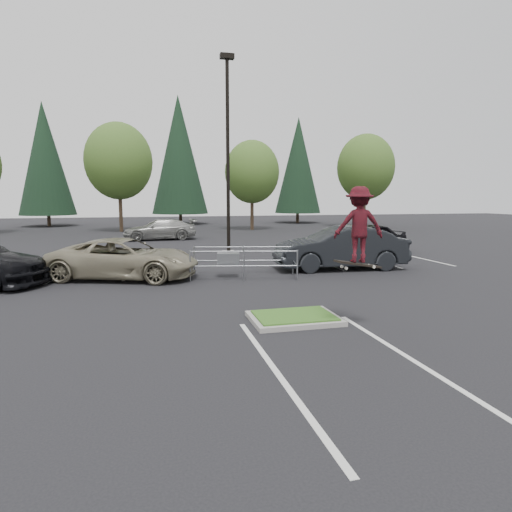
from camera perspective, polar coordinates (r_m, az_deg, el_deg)
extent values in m
plane|color=black|center=(10.98, 5.10, -8.59)|extent=(120.00, 120.00, 0.00)
cube|color=gray|center=(10.96, 5.10, -8.29)|extent=(2.20, 1.60, 0.12)
cube|color=#22581B|center=(10.94, 5.10, -7.91)|extent=(1.95, 1.35, 0.05)
cube|color=silver|center=(19.23, -16.84, -1.75)|extent=(0.12, 5.20, 0.01)
cube|color=silver|center=(19.56, -24.76, -1.98)|extent=(0.12, 5.20, 0.01)
cube|color=silver|center=(20.78, 8.77, -0.80)|extent=(0.12, 5.20, 0.01)
cube|color=silver|center=(21.96, 15.28, -0.53)|extent=(0.12, 5.20, 0.01)
cube|color=silver|center=(23.39, 21.07, -0.28)|extent=(0.12, 5.20, 0.01)
cube|color=silver|center=(7.90, 2.82, -15.28)|extent=(0.12, 6.00, 0.01)
cube|color=silver|center=(9.00, 19.96, -12.78)|extent=(0.12, 6.00, 0.01)
cube|color=gray|center=(22.50, -3.66, 0.31)|extent=(0.60, 0.60, 0.30)
cylinder|color=black|center=(22.38, -3.77, 12.71)|extent=(0.18, 0.18, 10.00)
cube|color=black|center=(23.34, -3.89, 25.03)|extent=(0.70, 0.35, 0.25)
cylinder|color=#38281C|center=(40.55, -17.59, 5.59)|extent=(0.32, 0.32, 3.50)
ellipsoid|color=#385720|center=(40.65, -17.85, 11.95)|extent=(5.89, 5.89, 6.77)
sphere|color=#385720|center=(40.27, -16.97, 10.98)|extent=(3.68, 3.68, 3.68)
sphere|color=#385720|center=(41.04, -18.49, 11.11)|extent=(4.05, 4.05, 4.05)
cylinder|color=#38281C|center=(40.89, -0.53, 5.65)|extent=(0.32, 0.32, 3.04)
ellipsoid|color=#385720|center=(40.92, -0.54, 11.14)|extent=(5.12, 5.12, 5.89)
sphere|color=#385720|center=(40.75, 0.40, 10.26)|extent=(3.20, 3.20, 3.20)
sphere|color=#385720|center=(41.18, -1.36, 10.45)|extent=(3.52, 3.52, 3.52)
cylinder|color=#38281C|center=(45.63, 14.22, 5.88)|extent=(0.32, 0.32, 3.42)
ellipsoid|color=#385720|center=(45.71, 14.41, 11.41)|extent=(5.76, 5.76, 6.62)
sphere|color=#385720|center=(45.69, 15.23, 10.48)|extent=(3.60, 3.60, 3.60)
sphere|color=#385720|center=(45.80, 13.58, 10.76)|extent=(3.96, 3.96, 3.96)
cylinder|color=#38281C|center=(51.11, -25.88, 4.28)|extent=(0.36, 0.36, 1.20)
cone|color=black|center=(51.20, -26.32, 11.55)|extent=(5.72, 5.72, 11.80)
cylinder|color=#38281C|center=(50.63, -10.02, 4.92)|extent=(0.36, 0.36, 1.20)
cone|color=black|center=(50.79, -10.22, 13.11)|extent=(6.38, 6.38, 13.30)
cylinder|color=#38281C|center=(52.50, 5.55, 5.10)|extent=(0.36, 0.36, 1.20)
cone|color=black|center=(52.57, 5.64, 11.92)|extent=(5.50, 5.50, 11.30)
cylinder|color=gray|center=(16.07, -8.79, -1.28)|extent=(0.06, 0.06, 1.15)
cylinder|color=gray|center=(17.45, -8.23, -0.55)|extent=(0.06, 0.06, 1.15)
cylinder|color=gray|center=(15.95, -1.64, -1.26)|extent=(0.06, 0.06, 1.15)
cylinder|color=gray|center=(17.33, -1.64, -0.52)|extent=(0.06, 0.06, 1.15)
cylinder|color=gray|center=(16.08, 5.52, -1.22)|extent=(0.06, 0.06, 1.15)
cylinder|color=gray|center=(17.45, 4.95, -0.49)|extent=(0.06, 0.06, 1.15)
cylinder|color=gray|center=(15.95, -1.63, -1.35)|extent=(3.92, 0.90, 0.05)
cylinder|color=gray|center=(15.87, -1.64, 0.62)|extent=(3.92, 0.90, 0.05)
cylinder|color=gray|center=(17.34, -1.64, -0.60)|extent=(3.92, 0.90, 0.05)
cylinder|color=gray|center=(17.27, -1.65, 1.20)|extent=(3.92, 0.90, 0.05)
cube|color=gray|center=(16.63, -3.71, -0.39)|extent=(0.94, 0.69, 0.48)
cube|color=black|center=(10.21, 13.43, -1.05)|extent=(1.15, 0.42, 0.23)
cylinder|color=silver|center=(9.96, 11.94, -1.59)|extent=(0.07, 0.04, 0.07)
cylinder|color=silver|center=(10.17, 11.37, -1.39)|extent=(0.07, 0.04, 0.07)
cylinder|color=silver|center=(10.28, 15.44, -1.42)|extent=(0.07, 0.04, 0.07)
cylinder|color=silver|center=(10.48, 14.82, -1.22)|extent=(0.07, 0.04, 0.07)
imported|color=maroon|center=(10.11, 13.59, 4.09)|extent=(1.24, 0.88, 1.74)
imported|color=gray|center=(17.14, -17.26, -0.31)|extent=(6.09, 4.26, 1.54)
imported|color=black|center=(18.85, 11.16, 1.09)|extent=(5.75, 2.36, 1.86)
imported|color=black|center=(24.42, 14.15, 2.31)|extent=(5.15, 2.64, 1.68)
imported|color=gray|center=(32.04, -12.68, 3.48)|extent=(5.35, 2.44, 1.52)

